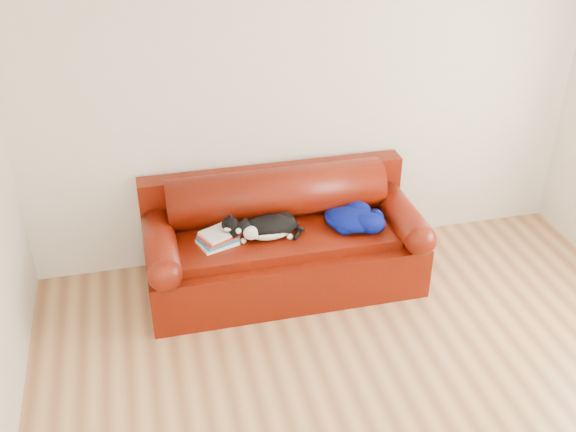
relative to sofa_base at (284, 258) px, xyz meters
The scene contains 7 objects.
ground 1.55m from the sofa_base, 77.45° to the right, with size 4.50×4.50×0.00m, color brown.
room_shell 2.11m from the sofa_base, 72.84° to the right, with size 4.52×4.02×2.61m.
sofa_base is the anchor object (origin of this frame).
sofa_back 0.39m from the sofa_base, 90.00° to the left, with size 2.10×1.01×0.88m.
book_stack 0.60m from the sofa_base, behind, with size 0.32×0.28×0.10m.
cat 0.37m from the sofa_base, 150.01° to the right, with size 0.61×0.31×0.21m.
blanket 0.63m from the sofa_base, ahead, with size 0.51×0.52×0.15m.
Camera 1 is at (-1.32, -2.74, 3.22)m, focal length 42.00 mm.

